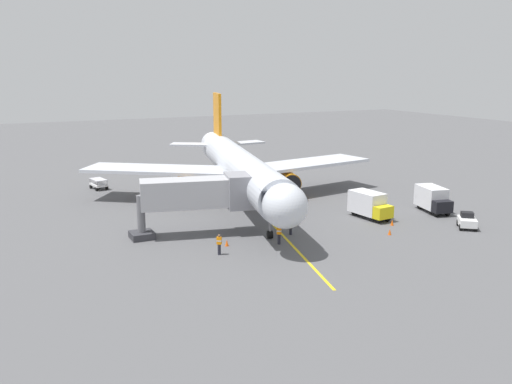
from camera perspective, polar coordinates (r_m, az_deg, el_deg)
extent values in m
plane|color=#565659|center=(64.04, -1.39, -0.54)|extent=(220.00, 220.00, 0.00)
cube|color=yellow|center=(56.00, 0.86, -2.46)|extent=(9.29, 39.02, 0.01)
cylinder|color=silver|center=(60.40, -1.69, 2.63)|extent=(11.40, 33.98, 3.80)
ellipsoid|color=silver|center=(43.07, 3.03, -1.45)|extent=(4.42, 4.71, 3.61)
cone|color=silver|center=(78.43, -4.34, 4.89)|extent=(4.01, 3.70, 3.42)
cube|color=black|center=(44.25, 2.54, -0.33)|extent=(3.51, 2.29, 0.90)
cube|color=silver|center=(66.17, 4.94, 2.93)|extent=(17.65, 7.78, 0.36)
cylinder|color=orange|center=(63.10, 3.31, 1.10)|extent=(3.01, 3.83, 2.30)
cylinder|color=black|center=(61.46, 3.77, 0.78)|extent=(2.09, 0.67, 2.10)
cube|color=silver|center=(63.13, -9.97, 2.32)|extent=(16.94, 14.05, 0.36)
cylinder|color=orange|center=(60.95, -7.22, 0.61)|extent=(3.01, 3.83, 2.30)
cylinder|color=black|center=(59.24, -7.05, 0.27)|extent=(2.09, 0.67, 2.10)
cube|color=orange|center=(75.06, -4.04, 7.47)|extent=(1.44, 4.76, 7.20)
cube|color=silver|center=(75.67, -1.56, 5.10)|extent=(6.58, 2.94, 0.24)
cube|color=silver|center=(74.69, -6.40, 4.93)|extent=(6.72, 5.36, 0.24)
cylinder|color=slate|center=(48.06, 1.46, -2.86)|extent=(0.24, 0.24, 2.77)
cylinder|color=black|center=(48.44, 1.46, -4.44)|extent=(0.60, 0.78, 0.70)
cylinder|color=slate|center=(64.22, 0.07, 1.26)|extent=(0.24, 0.24, 2.77)
cylinder|color=black|center=(64.51, 0.07, 0.06)|extent=(0.69, 1.17, 1.10)
cylinder|color=slate|center=(63.28, -4.52, 1.06)|extent=(0.24, 0.24, 2.77)
cylinder|color=black|center=(63.57, -4.50, -0.17)|extent=(0.69, 1.17, 1.10)
cube|color=#B7B7BC|center=(48.81, -6.67, -0.09)|extent=(9.35, 4.57, 2.50)
cube|color=gray|center=(49.47, -1.48, 0.17)|extent=(3.45, 3.75, 3.00)
cylinder|color=slate|center=(49.01, -11.85, -2.57)|extent=(0.70, 0.70, 3.90)
cube|color=#333338|center=(49.46, -11.76, -4.41)|extent=(2.00, 2.00, 0.60)
cylinder|color=#23232D|center=(46.89, 2.40, -4.92)|extent=(0.26, 0.26, 0.88)
cube|color=orange|center=(46.67, 2.41, -4.05)|extent=(0.45, 0.42, 0.60)
cube|color=silver|center=(46.67, 2.41, -4.05)|extent=(0.47, 0.44, 0.10)
sphere|color=#9E7051|center=(46.55, 2.42, -3.55)|extent=(0.22, 0.22, 0.22)
cylinder|color=#23232D|center=(44.32, -3.84, -5.98)|extent=(0.26, 0.26, 0.88)
cube|color=orange|center=(44.09, -3.85, -5.07)|extent=(0.45, 0.43, 0.60)
cube|color=silver|center=(44.09, -3.85, -5.07)|extent=(0.47, 0.45, 0.10)
sphere|color=brown|center=(43.97, -3.86, -4.55)|extent=(0.22, 0.22, 0.22)
cylinder|color=#23232D|center=(49.58, 3.62, -3.96)|extent=(0.26, 0.26, 0.88)
cube|color=#D8EA19|center=(49.37, 3.63, -3.13)|extent=(0.41, 0.29, 0.60)
cube|color=silver|center=(49.37, 3.63, -3.13)|extent=(0.43, 0.30, 0.10)
sphere|color=beige|center=(49.26, 3.64, -2.66)|extent=(0.22, 0.22, 0.22)
cube|color=black|center=(58.79, 18.64, -1.38)|extent=(2.25, 2.10, 1.20)
cube|color=black|center=(58.16, 19.00, -1.35)|extent=(1.69, 0.56, 0.70)
cube|color=silver|center=(60.31, 17.74, -0.49)|extent=(2.79, 3.97, 2.20)
cylinder|color=black|center=(59.05, 19.27, -1.97)|extent=(0.44, 0.88, 0.84)
cylinder|color=black|center=(58.39, 18.18, -2.05)|extent=(0.44, 0.88, 0.84)
cylinder|color=black|center=(61.71, 17.73, -1.25)|extent=(0.44, 0.88, 0.84)
cylinder|color=black|center=(61.08, 16.68, -1.32)|extent=(0.44, 0.88, 0.84)
cube|color=white|center=(55.02, 21.10, -2.90)|extent=(2.60, 2.74, 0.70)
cube|color=black|center=(55.16, 21.10, -2.21)|extent=(1.42, 1.39, 0.50)
cylinder|color=black|center=(54.46, 21.87, -3.50)|extent=(0.57, 0.63, 0.60)
cylinder|color=black|center=(54.24, 20.52, -3.45)|extent=(0.57, 0.63, 0.60)
cylinder|color=black|center=(55.98, 21.60, -3.05)|extent=(0.57, 0.63, 0.60)
cylinder|color=black|center=(55.77, 20.29, -3.00)|extent=(0.57, 0.63, 0.60)
cube|color=white|center=(71.07, -16.04, 0.74)|extent=(1.90, 2.83, 0.24)
cube|color=silver|center=(70.94, -16.07, 1.27)|extent=(1.90, 2.83, 0.08)
cylinder|color=slate|center=(70.12, -15.22, 0.97)|extent=(0.06, 0.06, 0.55)
cylinder|color=slate|center=(69.68, -16.16, 0.84)|extent=(0.06, 0.06, 0.55)
cylinder|color=slate|center=(72.31, -15.96, 1.27)|extent=(0.06, 0.06, 0.55)
cylinder|color=slate|center=(71.88, -16.87, 1.14)|extent=(0.06, 0.06, 0.55)
cylinder|color=black|center=(70.51, -15.25, 0.42)|extent=(0.33, 0.48, 0.44)
cylinder|color=black|center=(70.04, -16.22, 0.28)|extent=(0.33, 0.48, 0.44)
cylinder|color=black|center=(72.24, -15.83, 0.67)|extent=(0.33, 0.48, 0.44)
cylinder|color=black|center=(71.78, -16.79, 0.53)|extent=(0.33, 0.48, 0.44)
cube|color=yellow|center=(54.90, 12.83, -1.99)|extent=(2.07, 1.89, 1.20)
cube|color=black|center=(54.38, 13.36, -1.94)|extent=(1.71, 0.34, 0.70)
cube|color=silver|center=(56.14, 11.46, -1.08)|extent=(2.36, 3.79, 2.20)
cylinder|color=black|center=(55.33, 13.46, -2.55)|extent=(0.34, 0.86, 0.84)
cylinder|color=black|center=(54.44, 12.50, -2.75)|extent=(0.34, 0.86, 0.84)
cylinder|color=black|center=(57.54, 11.21, -1.86)|extent=(0.34, 0.86, 0.84)
cylinder|color=black|center=(56.68, 10.24, -2.04)|extent=(0.34, 0.86, 0.84)
cone|color=#F2590F|center=(46.47, -3.05, -5.30)|extent=(0.32, 0.32, 0.55)
cone|color=#F2590F|center=(50.90, 13.73, -4.05)|extent=(0.32, 0.32, 0.55)
cone|color=#F2590F|center=(54.02, 13.97, -3.10)|extent=(0.32, 0.32, 0.55)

